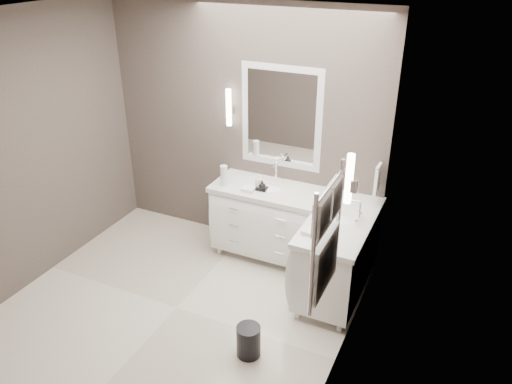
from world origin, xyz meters
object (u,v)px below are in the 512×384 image
at_px(waste_bin, 249,341).
at_px(vanity_back, 270,218).
at_px(vanity_right, 338,251).
at_px(towel_ladder, 325,244).

bearing_deg(waste_bin, vanity_back, 106.99).
relative_size(vanity_right, waste_bin, 4.23).
height_order(vanity_back, towel_ladder, towel_ladder).
relative_size(vanity_back, waste_bin, 4.23).
bearing_deg(waste_bin, vanity_right, 69.68).
relative_size(vanity_back, towel_ladder, 1.38).
relative_size(vanity_back, vanity_right, 1.00).
xyz_separation_m(vanity_right, towel_ladder, (0.23, -1.30, 0.91)).
distance_m(vanity_back, vanity_right, 0.93).
xyz_separation_m(vanity_right, waste_bin, (-0.43, -1.15, -0.34)).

